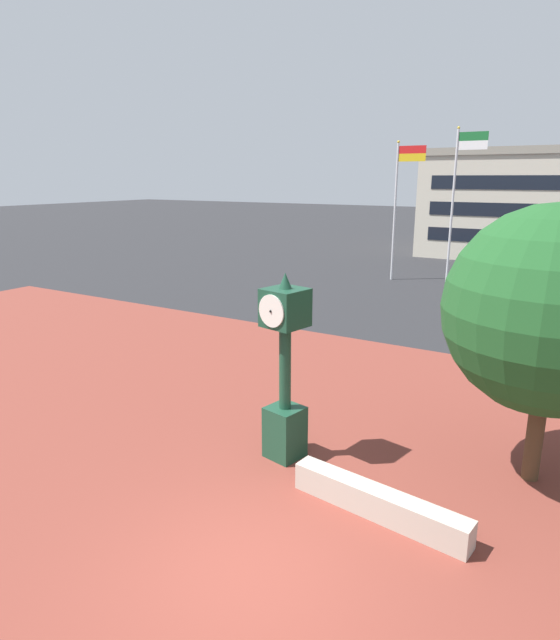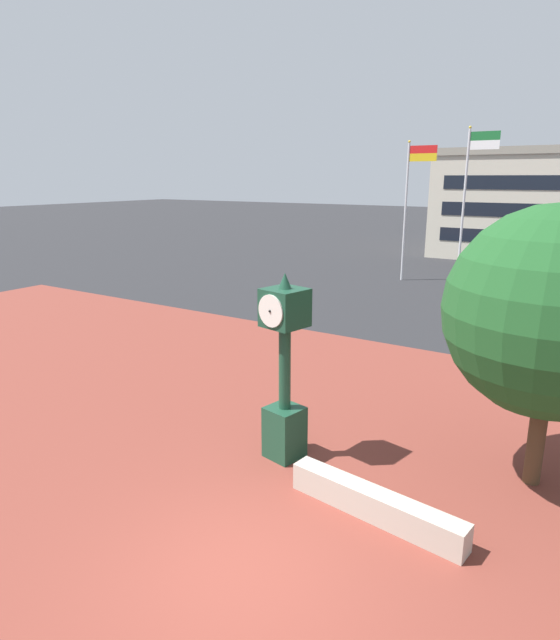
% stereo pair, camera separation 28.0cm
% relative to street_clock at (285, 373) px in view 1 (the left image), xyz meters
% --- Properties ---
extents(ground_plane, '(200.00, 200.00, 0.00)m').
position_rel_street_clock_xyz_m(ground_plane, '(1.29, -3.12, -1.82)').
color(ground_plane, '#262628').
extents(plaza_brick_paving, '(44.00, 15.59, 0.01)m').
position_rel_street_clock_xyz_m(plaza_brick_paving, '(1.29, 0.67, -1.82)').
color(plaza_brick_paving, brown).
rests_on(plaza_brick_paving, ground).
extents(planter_wall, '(3.22, 0.83, 0.50)m').
position_rel_street_clock_xyz_m(planter_wall, '(2.38, -0.95, -1.57)').
color(planter_wall, '#ADA393').
rests_on(planter_wall, ground).
extents(street_clock, '(0.88, 0.91, 3.83)m').
position_rel_street_clock_xyz_m(street_clock, '(0.00, 0.00, 0.00)').
color(street_clock, '#19422D').
rests_on(street_clock, ground).
extents(flagpole_primary, '(1.58, 0.14, 7.45)m').
position_rel_street_clock_xyz_m(flagpole_primary, '(-4.78, 20.19, 2.54)').
color(flagpole_primary, silver).
rests_on(flagpole_primary, ground).
extents(flagpole_secondary, '(1.53, 0.14, 8.02)m').
position_rel_street_clock_xyz_m(flagpole_secondary, '(-1.73, 20.19, 2.86)').
color(flagpole_secondary, silver).
rests_on(flagpole_secondary, ground).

